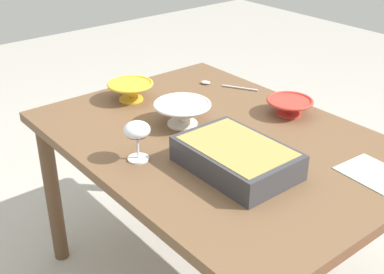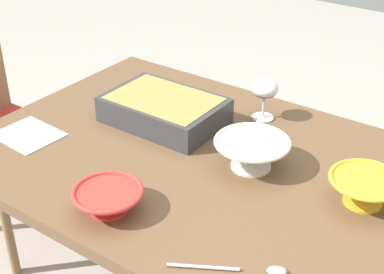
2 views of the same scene
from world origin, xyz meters
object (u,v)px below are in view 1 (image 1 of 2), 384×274
at_px(wine_glass, 137,132).
at_px(serving_bowl, 182,113).
at_px(dining_table, 219,158).
at_px(casserole_dish, 236,156).
at_px(serving_spoon, 218,84).
at_px(napkin, 373,173).
at_px(small_bowl, 131,90).
at_px(mixing_bowl, 289,106).

relative_size(wine_glass, serving_bowl, 0.63).
bearing_deg(serving_bowl, dining_table, -166.41).
distance_m(casserole_dish, serving_spoon, 0.72).
xyz_separation_m(dining_table, napkin, (-0.49, -0.21, 0.09)).
relative_size(dining_table, serving_spoon, 5.56).
height_order(casserole_dish, serving_bowl, serving_bowl).
distance_m(casserole_dish, small_bowl, 0.69).
bearing_deg(casserole_dish, napkin, -132.71).
bearing_deg(small_bowl, casserole_dish, 176.03).
relative_size(casserole_dish, serving_bowl, 1.72).
xyz_separation_m(dining_table, small_bowl, (0.48, 0.06, 0.13)).
bearing_deg(napkin, dining_table, 22.85).
bearing_deg(mixing_bowl, dining_table, 85.68).
xyz_separation_m(wine_glass, mixing_bowl, (-0.08, -0.66, -0.06)).
xyz_separation_m(casserole_dish, mixing_bowl, (0.17, -0.45, -0.01)).
relative_size(serving_bowl, napkin, 1.12).
distance_m(dining_table, casserole_dish, 0.27).
relative_size(mixing_bowl, serving_bowl, 0.84).
relative_size(small_bowl, serving_spoon, 0.80).
xyz_separation_m(wine_glass, casserole_dish, (-0.25, -0.21, -0.05)).
bearing_deg(dining_table, serving_spoon, -40.89).
bearing_deg(wine_glass, dining_table, -98.95).
bearing_deg(small_bowl, mixing_bowl, -141.62).
bearing_deg(mixing_bowl, napkin, 163.92).
bearing_deg(mixing_bowl, small_bowl, 38.38).
xyz_separation_m(mixing_bowl, serving_bowl, (0.19, 0.38, 0.01)).
bearing_deg(wine_glass, serving_spoon, -63.03).
xyz_separation_m(casserole_dish, small_bowl, (0.68, -0.05, -0.00)).
bearing_deg(mixing_bowl, casserole_dish, 111.09).
xyz_separation_m(wine_glass, small_bowl, (0.43, -0.25, -0.06)).
xyz_separation_m(dining_table, wine_glass, (0.05, 0.32, 0.19)).
xyz_separation_m(mixing_bowl, small_bowl, (0.51, 0.40, 0.01)).
bearing_deg(mixing_bowl, serving_bowl, 63.44).
xyz_separation_m(serving_bowl, serving_spoon, (0.21, -0.37, -0.04)).
bearing_deg(small_bowl, serving_spoon, -105.62).
distance_m(wine_glass, serving_bowl, 0.30).
height_order(mixing_bowl, napkin, mixing_bowl).
height_order(serving_bowl, napkin, serving_bowl).
bearing_deg(serving_spoon, serving_bowl, 119.98).
distance_m(wine_glass, napkin, 0.76).
distance_m(mixing_bowl, serving_spoon, 0.40).
relative_size(dining_table, mixing_bowl, 7.26).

